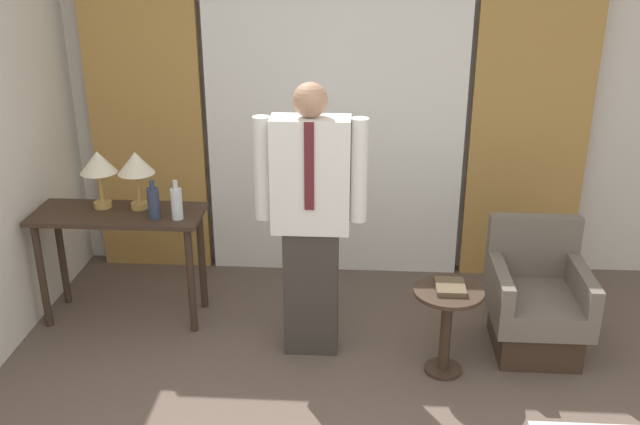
{
  "coord_description": "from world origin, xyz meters",
  "views": [
    {
      "loc": [
        0.21,
        -2.2,
        2.54
      ],
      "look_at": [
        -0.03,
        1.59,
        1.01
      ],
      "focal_mm": 40.0,
      "sensor_mm": 36.0,
      "label": 1
    }
  ],
  "objects_px": {
    "table_lamp_left": "(98,165)",
    "table_lamp_right": "(136,166)",
    "bottle_by_lamp": "(177,203)",
    "bottle_near_edge": "(154,202)",
    "side_table": "(447,317)",
    "desk": "(120,232)",
    "book": "(450,287)",
    "armchair": "(536,304)",
    "person": "(311,214)"
  },
  "relations": [
    {
      "from": "table_lamp_left",
      "to": "table_lamp_right",
      "type": "relative_size",
      "value": 1.0
    },
    {
      "from": "bottle_by_lamp",
      "to": "bottle_near_edge",
      "type": "bearing_deg",
      "value": 177.62
    },
    {
      "from": "table_lamp_left",
      "to": "side_table",
      "type": "bearing_deg",
      "value": -15.36
    },
    {
      "from": "bottle_by_lamp",
      "to": "side_table",
      "type": "relative_size",
      "value": 0.47
    },
    {
      "from": "bottle_by_lamp",
      "to": "side_table",
      "type": "height_order",
      "value": "bottle_by_lamp"
    },
    {
      "from": "desk",
      "to": "book",
      "type": "height_order",
      "value": "desk"
    },
    {
      "from": "table_lamp_right",
      "to": "table_lamp_left",
      "type": "bearing_deg",
      "value": 180.0
    },
    {
      "from": "armchair",
      "to": "side_table",
      "type": "relative_size",
      "value": 1.46
    },
    {
      "from": "desk",
      "to": "person",
      "type": "height_order",
      "value": "person"
    },
    {
      "from": "table_lamp_right",
      "to": "book",
      "type": "xyz_separation_m",
      "value": [
        2.01,
        -0.61,
        -0.5
      ]
    },
    {
      "from": "bottle_near_edge",
      "to": "table_lamp_left",
      "type": "bearing_deg",
      "value": 157.86
    },
    {
      "from": "desk",
      "to": "bottle_by_lamp",
      "type": "xyz_separation_m",
      "value": [
        0.43,
        -0.09,
        0.25
      ]
    },
    {
      "from": "bottle_near_edge",
      "to": "bottle_by_lamp",
      "type": "distance_m",
      "value": 0.15
    },
    {
      "from": "side_table",
      "to": "table_lamp_left",
      "type": "bearing_deg",
      "value": 164.64
    },
    {
      "from": "desk",
      "to": "bottle_by_lamp",
      "type": "height_order",
      "value": "bottle_by_lamp"
    },
    {
      "from": "table_lamp_right",
      "to": "bottle_near_edge",
      "type": "bearing_deg",
      "value": -47.79
    },
    {
      "from": "book",
      "to": "bottle_near_edge",
      "type": "bearing_deg",
      "value": 166.63
    },
    {
      "from": "table_lamp_left",
      "to": "person",
      "type": "height_order",
      "value": "person"
    },
    {
      "from": "table_lamp_left",
      "to": "person",
      "type": "relative_size",
      "value": 0.23
    },
    {
      "from": "person",
      "to": "book",
      "type": "bearing_deg",
      "value": -12.88
    },
    {
      "from": "armchair",
      "to": "side_table",
      "type": "bearing_deg",
      "value": -151.83
    },
    {
      "from": "table_lamp_right",
      "to": "armchair",
      "type": "height_order",
      "value": "table_lamp_right"
    },
    {
      "from": "table_lamp_right",
      "to": "book",
      "type": "relative_size",
      "value": 1.85
    },
    {
      "from": "bottle_near_edge",
      "to": "book",
      "type": "xyz_separation_m",
      "value": [
        1.87,
        -0.44,
        -0.31
      ]
    },
    {
      "from": "bottle_by_lamp",
      "to": "side_table",
      "type": "distance_m",
      "value": 1.84
    },
    {
      "from": "table_lamp_right",
      "to": "bottle_near_edge",
      "type": "xyz_separation_m",
      "value": [
        0.15,
        -0.16,
        -0.19
      ]
    },
    {
      "from": "table_lamp_right",
      "to": "desk",
      "type": "bearing_deg",
      "value": -146.41
    },
    {
      "from": "table_lamp_left",
      "to": "table_lamp_right",
      "type": "xyz_separation_m",
      "value": [
        0.25,
        0.0,
        0.0
      ]
    },
    {
      "from": "table_lamp_right",
      "to": "armchair",
      "type": "distance_m",
      "value": 2.73
    },
    {
      "from": "bottle_near_edge",
      "to": "book",
      "type": "distance_m",
      "value": 1.94
    },
    {
      "from": "bottle_by_lamp",
      "to": "armchair",
      "type": "bearing_deg",
      "value": -3.26
    },
    {
      "from": "armchair",
      "to": "book",
      "type": "height_order",
      "value": "armchair"
    },
    {
      "from": "side_table",
      "to": "desk",
      "type": "bearing_deg",
      "value": 165.88
    },
    {
      "from": "bottle_near_edge",
      "to": "book",
      "type": "height_order",
      "value": "bottle_near_edge"
    },
    {
      "from": "bottle_near_edge",
      "to": "book",
      "type": "bearing_deg",
      "value": -13.37
    },
    {
      "from": "person",
      "to": "armchair",
      "type": "bearing_deg",
      "value": 4.65
    },
    {
      "from": "desk",
      "to": "armchair",
      "type": "xyz_separation_m",
      "value": [
        2.73,
        -0.22,
        -0.33
      ]
    },
    {
      "from": "armchair",
      "to": "side_table",
      "type": "distance_m",
      "value": 0.68
    },
    {
      "from": "person",
      "to": "book",
      "type": "xyz_separation_m",
      "value": [
        0.83,
        -0.19,
        -0.36
      ]
    },
    {
      "from": "desk",
      "to": "table_lamp_right",
      "type": "relative_size",
      "value": 2.88
    },
    {
      "from": "table_lamp_left",
      "to": "person",
      "type": "bearing_deg",
      "value": -16.17
    },
    {
      "from": "bottle_near_edge",
      "to": "bottle_by_lamp",
      "type": "relative_size",
      "value": 0.99
    },
    {
      "from": "table_lamp_left",
      "to": "person",
      "type": "xyz_separation_m",
      "value": [
        1.43,
        -0.42,
        -0.14
      ]
    },
    {
      "from": "bottle_by_lamp",
      "to": "armchair",
      "type": "relative_size",
      "value": 0.32
    },
    {
      "from": "table_lamp_left",
      "to": "side_table",
      "type": "height_order",
      "value": "table_lamp_left"
    },
    {
      "from": "table_lamp_left",
      "to": "person",
      "type": "distance_m",
      "value": 1.5
    },
    {
      "from": "armchair",
      "to": "book",
      "type": "bearing_deg",
      "value": -152.5
    },
    {
      "from": "person",
      "to": "armchair",
      "type": "distance_m",
      "value": 1.56
    },
    {
      "from": "table_lamp_right",
      "to": "armchair",
      "type": "xyz_separation_m",
      "value": [
        2.6,
        -0.3,
        -0.77
      ]
    },
    {
      "from": "book",
      "to": "table_lamp_left",
      "type": "bearing_deg",
      "value": 165.03
    }
  ]
}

